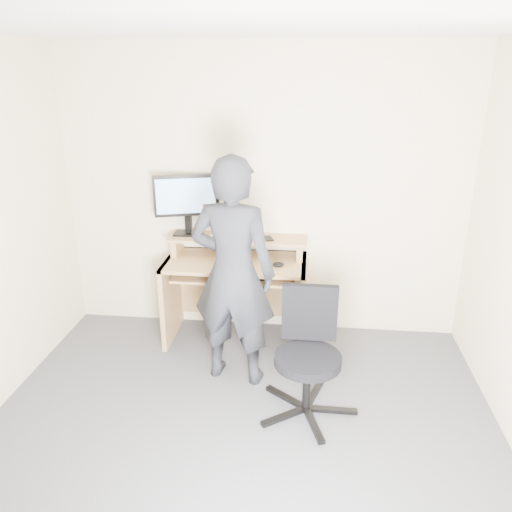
% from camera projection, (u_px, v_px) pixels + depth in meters
% --- Properties ---
extents(ground, '(3.50, 3.50, 0.00)m').
position_uv_depth(ground, '(235.00, 456.00, 3.13)').
color(ground, '#4C4D51').
rests_on(ground, ground).
extents(back_wall, '(3.50, 0.02, 2.50)m').
position_uv_depth(back_wall, '(262.00, 195.00, 4.31)').
color(back_wall, beige).
rests_on(back_wall, ground).
extents(ceiling, '(3.50, 3.50, 0.02)m').
position_uv_depth(ceiling, '(227.00, 16.00, 2.24)').
color(ceiling, white).
rests_on(ceiling, back_wall).
extents(desk, '(1.20, 0.60, 0.91)m').
position_uv_depth(desk, '(237.00, 279.00, 4.37)').
color(desk, tan).
rests_on(desk, ground).
extents(monitor, '(0.55, 0.19, 0.53)m').
position_uv_depth(monitor, '(187.00, 199.00, 4.27)').
color(monitor, black).
rests_on(monitor, desk).
extents(external_drive, '(0.10, 0.14, 0.20)m').
position_uv_depth(external_drive, '(245.00, 225.00, 4.31)').
color(external_drive, black).
rests_on(external_drive, desk).
extents(travel_mug, '(0.09, 0.09, 0.16)m').
position_uv_depth(travel_mug, '(242.00, 229.00, 4.27)').
color(travel_mug, silver).
rests_on(travel_mug, desk).
extents(smartphone, '(0.10, 0.14, 0.01)m').
position_uv_depth(smartphone, '(268.00, 238.00, 4.26)').
color(smartphone, black).
rests_on(smartphone, desk).
extents(charger, '(0.06, 0.05, 0.03)m').
position_uv_depth(charger, '(216.00, 238.00, 4.23)').
color(charger, black).
rests_on(charger, desk).
extents(headphones, '(0.19, 0.19, 0.06)m').
position_uv_depth(headphones, '(207.00, 233.00, 4.39)').
color(headphones, silver).
rests_on(headphones, desk).
extents(keyboard, '(0.46, 0.19, 0.03)m').
position_uv_depth(keyboard, '(242.00, 274.00, 4.17)').
color(keyboard, black).
rests_on(keyboard, desk).
extents(mouse, '(0.10, 0.07, 0.04)m').
position_uv_depth(mouse, '(278.00, 264.00, 4.09)').
color(mouse, black).
rests_on(mouse, desk).
extents(office_chair, '(0.66, 0.69, 0.87)m').
position_uv_depth(office_chair, '(308.00, 349.00, 3.42)').
color(office_chair, black).
rests_on(office_chair, ground).
extents(person, '(0.70, 0.52, 1.75)m').
position_uv_depth(person, '(233.00, 273.00, 3.65)').
color(person, black).
rests_on(person, ground).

